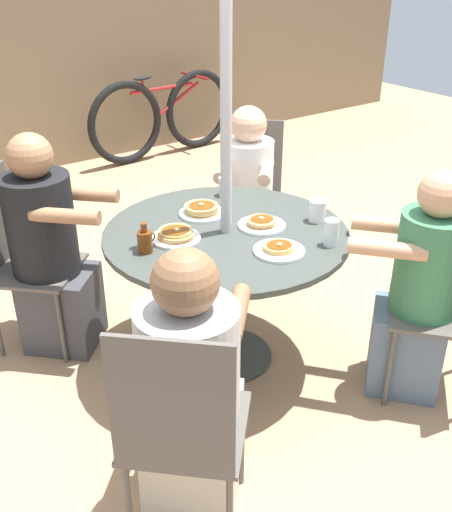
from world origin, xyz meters
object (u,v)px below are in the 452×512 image
object	(u,v)px
pancake_plate_b	(202,210)
syrup_bottle	(145,241)
patio_table	(226,251)
diner_south	(247,201)
coffee_cup	(317,211)
bicycle	(164,115)
diner_north	(191,396)
patio_chair_south	(250,188)
diner_east	(419,294)
drinking_glass_b	(331,232)
patio_chair_north	(180,426)
pancake_plate_d	(176,235)
drinking_glass_a	(225,186)
pancake_plate_a	(261,224)
diner_west	(50,254)
patio_chair_west	(17,252)
pancake_plate_c	(279,249)

from	to	relation	value
pancake_plate_b	syrup_bottle	size ratio (longest dim) A/B	1.66
patio_table	syrup_bottle	world-z (taller)	syrup_bottle
diner_south	pancake_plate_b	size ratio (longest dim) A/B	4.79
coffee_cup	bicycle	size ratio (longest dim) A/B	0.06
patio_table	diner_north	bearing A→B (deg)	-133.57
coffee_cup	patio_chair_south	bearing A→B (deg)	71.26
patio_table	diner_east	size ratio (longest dim) A/B	1.05
drinking_glass_b	patio_chair_north	bearing A→B (deg)	-159.36
pancake_plate_d	drinking_glass_a	distance (m)	0.58
patio_table	syrup_bottle	xyz separation A→B (m)	(-0.41, 0.03, 0.16)
pancake_plate_a	diner_west	bearing A→B (deg)	139.44
bicycle	patio_chair_west	bearing A→B (deg)	-136.91
diner_west	bicycle	xyz separation A→B (m)	(2.09, 2.46, -0.13)
patio_chair_north	pancake_plate_c	xyz separation A→B (m)	(0.80, 0.47, 0.21)
pancake_plate_a	coffee_cup	distance (m)	0.28
bicycle	pancake_plate_d	bearing A→B (deg)	-122.57
patio_table	bicycle	xyz separation A→B (m)	(1.45, 3.09, -0.21)
patio_chair_north	diner_east	bearing A→B (deg)	47.53
pancake_plate_b	drinking_glass_a	world-z (taller)	drinking_glass_a
pancake_plate_a	pancake_plate_b	xyz separation A→B (m)	(-0.15, 0.28, 0.01)
patio_chair_south	syrup_bottle	xyz separation A→B (m)	(-1.15, -0.74, 0.25)
pancake_plate_c	syrup_bottle	distance (m)	0.58
drinking_glass_a	patio_table	bearing A→B (deg)	-125.18
patio_chair_west	pancake_plate_d	size ratio (longest dim) A/B	4.15
patio_table	drinking_glass_a	xyz separation A→B (m)	(0.26, 0.36, 0.16)
patio_chair_south	pancake_plate_c	distance (m)	1.30
pancake_plate_b	patio_table	bearing A→B (deg)	-93.39
pancake_plate_b	pancake_plate_a	bearing A→B (deg)	-61.95
diner_north	diner_east	distance (m)	1.19
patio_table	diner_south	distance (m)	0.90
patio_chair_south	diner_west	world-z (taller)	diner_west
pancake_plate_b	bicycle	bearing A→B (deg)	63.33
patio_chair_north	diner_south	size ratio (longest dim) A/B	0.87
diner_north	patio_chair_south	size ratio (longest dim) A/B	1.16
pancake_plate_d	patio_table	bearing A→B (deg)	-14.03
diner_south	pancake_plate_d	distance (m)	1.07
diner_west	syrup_bottle	bearing A→B (deg)	65.64
patio_chair_north	syrup_bottle	xyz separation A→B (m)	(0.33, 0.81, 0.25)
patio_chair_north	diner_east	size ratio (longest dim) A/B	0.85
diner_east	drinking_glass_b	xyz separation A→B (m)	(-0.28, 0.30, 0.27)
patio_chair_north	drinking_glass_b	size ratio (longest dim) A/B	7.77
syrup_bottle	patio_chair_north	bearing A→B (deg)	-112.28
patio_chair_west	patio_table	bearing A→B (deg)	90.00
patio_chair_north	pancake_plate_a	bearing A→B (deg)	82.05
patio_chair_west	bicycle	bearing A→B (deg)	-179.01
diner_west	pancake_plate_c	xyz separation A→B (m)	(0.70, -0.94, 0.21)
patio_chair_south	syrup_bottle	distance (m)	1.39
diner_east	coffee_cup	xyz separation A→B (m)	(-0.15, 0.53, 0.26)
pancake_plate_a	drinking_glass_b	size ratio (longest dim) A/B	1.87
drinking_glass_b	syrup_bottle	bearing A→B (deg)	149.20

